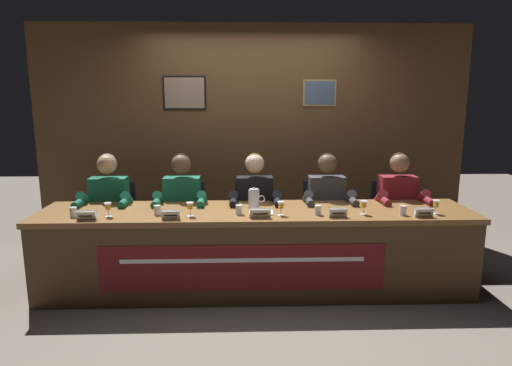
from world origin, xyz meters
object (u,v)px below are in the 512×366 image
panelist_far_left (108,206)px  nameplate_far_left (86,215)px  nameplate_right (338,213)px  chair_far_right (391,225)px  juice_glass_center (281,206)px  panelist_far_right (399,204)px  juice_glass_right (364,205)px  chair_right (323,226)px  chair_center (254,226)px  nameplate_left (171,215)px  juice_glass_far_right (436,204)px  chair_left (185,227)px  water_cup_far_left (73,213)px  panelist_center (255,205)px  nameplate_far_right (424,212)px  water_cup_far_right (403,211)px  water_cup_right (318,211)px  water_cup_left (157,211)px  water_pitcher_central (254,199)px  chair_far_left (115,227)px  panelist_left (182,206)px  nameplate_center (260,213)px  panelist_right (327,205)px  juice_glass_left (190,207)px  document_stack_center (261,213)px  water_cup_center (239,210)px

panelist_far_left → nameplate_far_left: size_ratio=7.45×
nameplate_right → chair_far_right: size_ratio=0.17×
juice_glass_center → panelist_far_right: 1.37m
juice_glass_right → chair_right: bearing=105.5°
chair_center → panelist_far_right: 1.49m
nameplate_left → chair_center: chair_center is taller
juice_glass_far_right → chair_left: bearing=161.9°
water_cup_far_left → panelist_center: (1.57, 0.56, -0.09)m
nameplate_far_right → juice_glass_far_right: (0.14, 0.10, 0.05)m
chair_far_right → water_cup_far_right: 0.89m
chair_right → nameplate_left: bearing=-149.3°
juice_glass_far_right → water_cup_right: bearing=-179.8°
water_cup_far_left → water_cup_left: bearing=3.5°
nameplate_right → juice_glass_center: bearing=171.1°
chair_center → chair_right: same height
panelist_far_left → water_pitcher_central: bearing=-13.9°
chair_far_left → nameplate_far_right: size_ratio=5.79×
nameplate_far_left → panelist_left: (0.70, 0.66, -0.09)m
nameplate_center → chair_far_right: (1.42, 0.84, -0.37)m
chair_left → water_cup_far_right: bearing=-21.5°
chair_right → water_cup_far_right: bearing=-55.2°
juice_glass_center → water_cup_far_right: 1.06m
nameplate_left → nameplate_center: size_ratio=0.85×
nameplate_right → juice_glass_right: juice_glass_right is taller
nameplate_right → water_cup_right: water_cup_right is taller
chair_far_left → nameplate_far_right: bearing=-16.5°
chair_far_left → panelist_far_right: bearing=-3.9°
panelist_right → nameplate_far_right: bearing=-42.9°
juice_glass_left → juice_glass_center: 0.78m
chair_left → chair_center: same height
chair_right → water_pitcher_central: (-0.74, -0.55, 0.42)m
nameplate_far_left → panelist_center: panelist_center is taller
juice_glass_far_right → water_pitcher_central: bearing=172.8°
chair_left → panelist_right: bearing=-7.8°
panelist_far_left → nameplate_center: size_ratio=6.81×
nameplate_far_left → nameplate_left: 0.70m
nameplate_right → document_stack_center: bearing=167.0°
panelist_center → panelist_right: bearing=0.0°
panelist_center → chair_left: bearing=164.7°
water_cup_center → chair_far_right: 1.80m
water_cup_far_right → nameplate_far_right: bearing=-22.6°
chair_left → panelist_center: panelist_center is taller
juice_glass_far_right → water_pitcher_central: (-1.59, 0.20, 0.01)m
chair_far_left → chair_far_right: same height
chair_left → chair_center: bearing=0.0°
juice_glass_center → water_cup_center: (-0.36, 0.04, -0.05)m
chair_left → nameplate_left: size_ratio=5.85×
panelist_center → water_cup_far_left: bearing=-160.4°
panelist_center → water_cup_center: panelist_center is taller
chair_far_right → document_stack_center: size_ratio=4.17×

